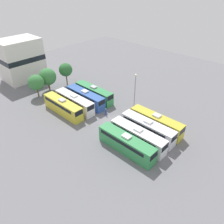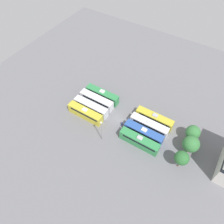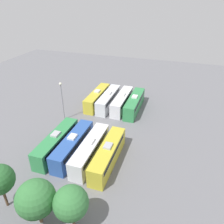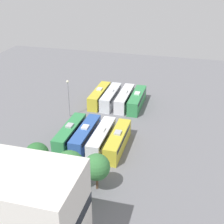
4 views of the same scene
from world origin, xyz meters
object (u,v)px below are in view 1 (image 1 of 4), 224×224
Objects in this scene: bus_1 at (137,136)px; depot_building at (21,59)px; tree_2 at (66,70)px; bus_3 at (156,122)px; bus_0 at (126,143)px; bus_2 at (147,128)px; bus_5 at (74,102)px; worker_person at (106,112)px; tree_0 at (36,83)px; bus_6 at (85,97)px; tree_1 at (48,77)px; light_pole at (135,85)px; bus_4 at (63,106)px; bus_7 at (94,93)px.

bus_1 is 44.68m from depot_building.
bus_3 is at bearing -90.82° from tree_2.
bus_0 is 6.47m from bus_2.
bus_2 is 1.00× the size of bus_5.
worker_person is 20.48m from tree_2.
tree_0 reaches higher than bus_2.
bus_1 is at bearing -99.82° from bus_6.
bus_5 is at bearing 111.67° from worker_person.
tree_1 is 0.53× the size of depot_building.
light_pole is at bearing -43.44° from bus_5.
bus_1 is 1.00× the size of bus_4.
bus_4 is 1.00× the size of bus_5.
bus_5 is at bearing 136.56° from light_pole.
bus_6 is (3.28, 18.98, 0.00)m from bus_1.
bus_6 is 13.08m from tree_2.
bus_0 is 1.00× the size of bus_4.
depot_building is at bearing 93.73° from bus_2.
tree_0 is (-2.85, 11.91, 2.20)m from bus_5.
bus_4 is at bearing -91.64° from tree_0.
bus_7 is at bearing 0.15° from bus_5.
light_pole is at bearing -58.52° from tree_0.
bus_2 is at bearing -85.99° from tree_1.
bus_5 and bus_6 have the same top height.
bus_6 is 1.84× the size of tree_1.
tree_2 reaches higher than worker_person.
light_pole reaches higher than tree_0.
light_pole reaches higher than bus_1.
bus_3 is 10.77m from light_pole.
bus_5 is 1.80× the size of tree_2.
tree_1 reaches higher than worker_person.
bus_1 is at bearing -80.67° from bus_4.
tree_2 reaches higher than bus_3.
bus_0 is 3.08m from bus_1.
tree_0 is at bearing 88.36° from bus_4.
bus_7 is 0.98× the size of depot_building.
worker_person is (-3.33, -7.68, -1.00)m from bus_7.
tree_1 reaches higher than tree_0.
bus_6 is 1.00× the size of bus_7.
bus_2 is at bearing 1.93° from bus_1.
bus_5 is (-6.34, 19.10, 0.00)m from bus_3.
bus_2 is 0.98× the size of depot_building.
tree_0 is 0.92× the size of tree_2.
bus_5 is at bearing -91.15° from depot_building.
bus_3 is at bearing -71.63° from bus_5.
depot_building reaches higher than worker_person.
tree_0 is at bearing 106.76° from worker_person.
depot_building reaches higher than light_pole.
bus_5 is 6.38m from bus_7.
bus_4 is 1.00× the size of bus_6.
bus_4 and bus_6 have the same top height.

